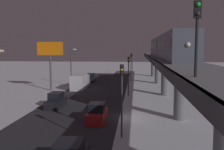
{
  "coord_description": "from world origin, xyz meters",
  "views": [
    {
      "loc": [
        -1.33,
        28.54,
        7.77
      ],
      "look_at": [
        2.95,
        -17.69,
        2.98
      ],
      "focal_mm": 41.84,
      "sensor_mm": 36.0,
      "label": 1
    }
  ],
  "objects_px": {
    "rail_signal": "(197,25)",
    "traffic_light_near": "(122,90)",
    "traffic_light_mid": "(129,70)",
    "subway_train": "(166,47)",
    "commercial_billboard": "(50,53)",
    "traffic_light_far": "(131,63)",
    "box_truck": "(80,82)",
    "sedan_black_3": "(56,101)",
    "sedan_red": "(97,114)",
    "sedan_black_4": "(90,78)",
    "traffic_light_distant": "(132,60)"
  },
  "relations": [
    {
      "from": "sedan_black_3",
      "to": "traffic_light_far",
      "type": "distance_m",
      "value": 30.19
    },
    {
      "from": "sedan_black_4",
      "to": "commercial_billboard",
      "type": "xyz_separation_m",
      "value": [
        5.1,
        12.95,
        6.03
      ]
    },
    {
      "from": "sedan_red",
      "to": "box_truck",
      "type": "relative_size",
      "value": 0.57
    },
    {
      "from": "traffic_light_mid",
      "to": "traffic_light_far",
      "type": "xyz_separation_m",
      "value": [
        0.0,
        -19.76,
        0.0
      ]
    },
    {
      "from": "traffic_light_mid",
      "to": "sedan_black_4",
      "type": "bearing_deg",
      "value": -61.96
    },
    {
      "from": "sedan_red",
      "to": "traffic_light_near",
      "type": "height_order",
      "value": "traffic_light_near"
    },
    {
      "from": "traffic_light_far",
      "to": "traffic_light_distant",
      "type": "height_order",
      "value": "same"
    },
    {
      "from": "traffic_light_near",
      "to": "traffic_light_distant",
      "type": "relative_size",
      "value": 1.0
    },
    {
      "from": "rail_signal",
      "to": "traffic_light_near",
      "type": "distance_m",
      "value": 10.2
    },
    {
      "from": "subway_train",
      "to": "traffic_light_near",
      "type": "xyz_separation_m",
      "value": [
        6.04,
        21.33,
        -3.82
      ]
    },
    {
      "from": "box_truck",
      "to": "traffic_light_far",
      "type": "distance_m",
      "value": 16.05
    },
    {
      "from": "traffic_light_mid",
      "to": "subway_train",
      "type": "bearing_deg",
      "value": -165.5
    },
    {
      "from": "rail_signal",
      "to": "box_truck",
      "type": "relative_size",
      "value": 0.54
    },
    {
      "from": "sedan_red",
      "to": "traffic_light_distant",
      "type": "height_order",
      "value": "traffic_light_distant"
    },
    {
      "from": "sedan_red",
      "to": "traffic_light_near",
      "type": "bearing_deg",
      "value": -58.91
    },
    {
      "from": "subway_train",
      "to": "traffic_light_near",
      "type": "bearing_deg",
      "value": 74.19
    },
    {
      "from": "traffic_light_distant",
      "to": "commercial_billboard",
      "type": "bearing_deg",
      "value": 67.64
    },
    {
      "from": "box_truck",
      "to": "rail_signal",
      "type": "bearing_deg",
      "value": 111.74
    },
    {
      "from": "rail_signal",
      "to": "sedan_black_4",
      "type": "bearing_deg",
      "value": -73.14
    },
    {
      "from": "traffic_light_far",
      "to": "commercial_billboard",
      "type": "bearing_deg",
      "value": 46.64
    },
    {
      "from": "sedan_black_3",
      "to": "sedan_black_4",
      "type": "xyz_separation_m",
      "value": [
        0.0,
        -26.22,
        0.0
      ]
    },
    {
      "from": "traffic_light_mid",
      "to": "traffic_light_far",
      "type": "relative_size",
      "value": 1.0
    },
    {
      "from": "sedan_black_4",
      "to": "traffic_light_far",
      "type": "height_order",
      "value": "traffic_light_far"
    },
    {
      "from": "subway_train",
      "to": "traffic_light_mid",
      "type": "distance_m",
      "value": 7.31
    },
    {
      "from": "sedan_black_3",
      "to": "traffic_light_near",
      "type": "height_order",
      "value": "traffic_light_near"
    },
    {
      "from": "subway_train",
      "to": "traffic_light_distant",
      "type": "bearing_deg",
      "value": -80.97
    },
    {
      "from": "rail_signal",
      "to": "sedan_red",
      "type": "relative_size",
      "value": 0.94
    },
    {
      "from": "sedan_black_3",
      "to": "traffic_light_near",
      "type": "bearing_deg",
      "value": 130.2
    },
    {
      "from": "rail_signal",
      "to": "traffic_light_distant",
      "type": "relative_size",
      "value": 0.62
    },
    {
      "from": "traffic_light_mid",
      "to": "traffic_light_distant",
      "type": "xyz_separation_m",
      "value": [
        0.0,
        -39.53,
        0.0
      ]
    },
    {
      "from": "subway_train",
      "to": "sedan_black_4",
      "type": "bearing_deg",
      "value": -46.04
    },
    {
      "from": "box_truck",
      "to": "traffic_light_far",
      "type": "xyz_separation_m",
      "value": [
        -9.5,
        -12.61,
        2.85
      ]
    },
    {
      "from": "subway_train",
      "to": "traffic_light_near",
      "type": "distance_m",
      "value": 22.49
    },
    {
      "from": "sedan_black_4",
      "to": "traffic_light_distant",
      "type": "relative_size",
      "value": 0.7
    },
    {
      "from": "sedan_red",
      "to": "traffic_light_far",
      "type": "relative_size",
      "value": 0.66
    },
    {
      "from": "commercial_billboard",
      "to": "traffic_light_far",
      "type": "bearing_deg",
      "value": -133.36
    },
    {
      "from": "box_truck",
      "to": "traffic_light_mid",
      "type": "bearing_deg",
      "value": 143.03
    },
    {
      "from": "sedan_red",
      "to": "box_truck",
      "type": "distance_m",
      "value": 23.08
    },
    {
      "from": "traffic_light_distant",
      "to": "traffic_light_far",
      "type": "bearing_deg",
      "value": 90.0
    },
    {
      "from": "sedan_black_4",
      "to": "box_truck",
      "type": "xyz_separation_m",
      "value": [
        0.2,
        10.31,
        0.55
      ]
    },
    {
      "from": "traffic_light_far",
      "to": "box_truck",
      "type": "bearing_deg",
      "value": 53.02
    },
    {
      "from": "box_truck",
      "to": "traffic_light_distant",
      "type": "xyz_separation_m",
      "value": [
        -9.5,
        -32.38,
        2.85
      ]
    },
    {
      "from": "traffic_light_distant",
      "to": "commercial_billboard",
      "type": "relative_size",
      "value": 0.72
    },
    {
      "from": "subway_train",
      "to": "traffic_light_distant",
      "type": "relative_size",
      "value": 5.76
    },
    {
      "from": "subway_train",
      "to": "sedan_red",
      "type": "distance_m",
      "value": 20.12
    },
    {
      "from": "subway_train",
      "to": "commercial_billboard",
      "type": "height_order",
      "value": "subway_train"
    },
    {
      "from": "sedan_red",
      "to": "traffic_light_mid",
      "type": "distance_m",
      "value": 15.61
    },
    {
      "from": "rail_signal",
      "to": "traffic_light_far",
      "type": "relative_size",
      "value": 0.62
    },
    {
      "from": "sedan_red",
      "to": "traffic_light_far",
      "type": "distance_m",
      "value": 35.01
    },
    {
      "from": "commercial_billboard",
      "to": "sedan_black_4",
      "type": "bearing_deg",
      "value": -111.51
    }
  ]
}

